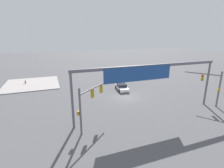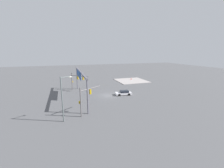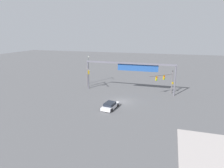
% 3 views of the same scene
% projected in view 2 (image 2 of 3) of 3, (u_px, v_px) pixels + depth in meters
% --- Properties ---
extents(ground_plane, '(190.43, 190.43, 0.00)m').
position_uv_depth(ground_plane, '(108.00, 95.00, 38.83)').
color(ground_plane, '#535356').
extents(sidewalk_corner, '(11.10, 11.35, 0.15)m').
position_uv_depth(sidewalk_corner, '(131.00, 81.00, 58.21)').
color(sidewalk_corner, '#A69E9B').
rests_on(sidewalk_corner, ground).
extents(traffic_signal_near_corner, '(2.94, 4.48, 5.41)m').
position_uv_depth(traffic_signal_near_corner, '(85.00, 97.00, 26.17)').
color(traffic_signal_near_corner, slate).
rests_on(traffic_signal_near_corner, ground).
extents(traffic_signal_opposite_side, '(5.07, 4.53, 5.17)m').
position_uv_depth(traffic_signal_opposite_side, '(76.00, 79.00, 43.28)').
color(traffic_signal_opposite_side, '#625C5F').
rests_on(traffic_signal_opposite_side, ground).
extents(streetlamp_curved_arm, '(1.22, 1.95, 7.60)m').
position_uv_depth(streetlamp_curved_arm, '(63.00, 96.00, 23.53)').
color(streetlamp_curved_arm, slate).
rests_on(streetlamp_curved_arm, ground).
extents(overhead_sign_gantry, '(20.39, 0.43, 6.80)m').
position_uv_depth(overhead_sign_gantry, '(80.00, 75.00, 35.85)').
color(overhead_sign_gantry, slate).
rests_on(overhead_sign_gantry, ground).
extents(sedan_car_approaching, '(2.32, 4.45, 1.21)m').
position_uv_depth(sedan_car_approaching, '(124.00, 93.00, 39.14)').
color(sedan_car_approaching, silver).
rests_on(sedan_car_approaching, ground).
extents(fire_hydrant_on_curb, '(0.33, 0.22, 0.71)m').
position_uv_depth(fire_hydrant_on_curb, '(131.00, 79.00, 59.51)').
color(fire_hydrant_on_curb, red).
rests_on(fire_hydrant_on_curb, sidewalk_corner).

